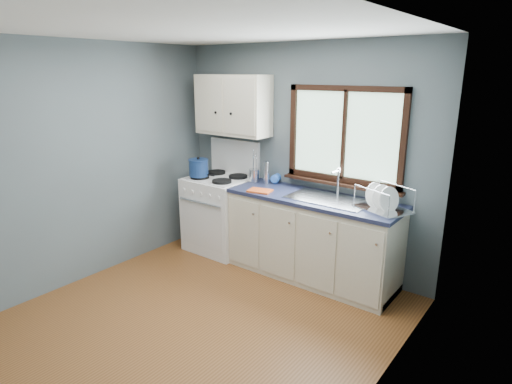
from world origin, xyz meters
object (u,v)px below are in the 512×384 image
Objects in this scene: stockpot at (199,167)px; skillet at (199,173)px; dish_rack at (383,203)px; base_cabinets at (311,242)px; sink at (328,205)px; utensil_crock at (254,175)px; thermos at (267,173)px; gas_range at (220,211)px.

skillet is at bearing 128.59° from stockpot.
dish_rack is at bearing 5.20° from stockpot.
skillet is at bearing -152.76° from dish_rack.
sink reaches higher than base_cabinets.
utensil_crock reaches higher than skillet.
thermos is (0.79, 0.32, -0.01)m from stockpot.
dish_rack is (2.05, 0.03, 0.49)m from gas_range.
stockpot is 0.69m from utensil_crock.
sink is 2.12× the size of utensil_crock.
dish_rack is at bearing -3.34° from utensil_crock.
utensil_crock is (0.62, 0.30, -0.06)m from stockpot.
utensil_crock is (-0.86, 0.10, 0.59)m from base_cabinets.
thermos is at bearing 172.01° from sink.
skillet is at bearing -174.32° from sink.
base_cabinets is 0.96m from thermos.
thermos is at bearing 21.92° from stockpot.
sink is at bearing -156.30° from dish_rack.
dish_rack is (1.61, -0.09, -0.02)m from utensil_crock.
stockpot reaches higher than dish_rack.
utensil_crock is at bearing -160.61° from dish_rack.
utensil_crock reaches higher than stockpot.
gas_range is 1.31m from base_cabinets.
gas_range is at bearing 29.23° from skillet.
skillet is 0.64× the size of dish_rack.
utensil_crock reaches higher than dish_rack.
sink is 3.15× the size of thermos.
utensil_crock is at bearing 173.19° from base_cabinets.
dish_rack is at bearing 0.97° from sink.
skillet is (-1.68, -0.17, 0.12)m from sink.
sink reaches higher than stockpot.
base_cabinets is at bearing 0.82° from gas_range.
base_cabinets is 1.05m from utensil_crock.
stockpot is (-0.18, -0.17, 0.57)m from gas_range.
utensil_crock reaches higher than thermos.
base_cabinets is 6.36× the size of stockpot.
utensil_crock reaches higher than sink.
stockpot is 0.74× the size of utensil_crock.
skillet is 0.09m from stockpot.
skillet is at bearing -173.63° from base_cabinets.
gas_range is at bearing -179.29° from sink.
sink reaches higher than skillet.
stockpot is (-1.66, -0.19, 0.21)m from sink.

